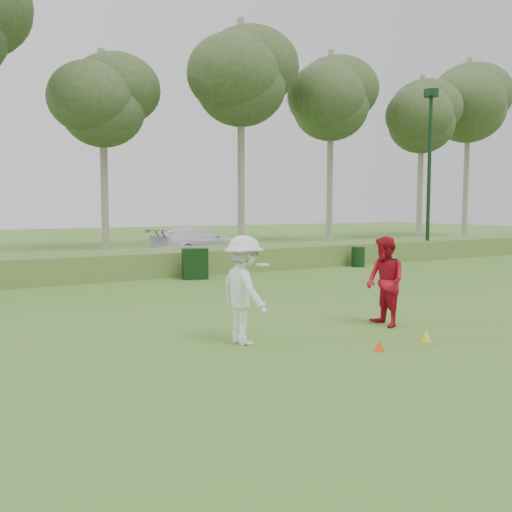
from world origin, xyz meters
TOP-DOWN VIEW (x-y plane):
  - ground at (0.00, 0.00)m, footprint 120.00×120.00m
  - reed_strip at (0.00, 12.00)m, footprint 80.00×3.00m
  - park_road at (0.00, 17.00)m, footprint 80.00×6.00m
  - lamp_post at (14.00, 11.00)m, footprint 0.70×0.70m
  - tree_4 at (2.00, 24.50)m, footprint 6.24×6.24m
  - tree_5 at (10.00, 22.50)m, footprint 7.28×7.28m
  - tree_6 at (18.00, 23.80)m, footprint 7.02×7.02m
  - tree_7 at (26.00, 22.80)m, footprint 6.50×6.50m
  - tree_8 at (33.00, 24.20)m, footprint 8.06×8.06m
  - player_white at (-2.31, 0.58)m, footprint 0.93×1.34m
  - player_red at (1.07, 0.38)m, footprint 0.88×1.05m
  - cone_orange at (-0.53, -1.17)m, footprint 0.18×0.18m
  - cone_yellow at (0.79, -1.05)m, footprint 0.19×0.19m
  - utility_cabinet at (0.93, 9.78)m, footprint 0.99×0.76m
  - trash_bin at (8.68, 9.98)m, footprint 0.71×0.71m
  - car_right at (4.50, 17.22)m, footprint 5.53×3.46m

SIDE VIEW (x-z plane):
  - ground at x=0.00m, z-range 0.00..0.00m
  - park_road at x=0.00m, z-range 0.00..0.06m
  - cone_orange at x=-0.53m, z-range 0.00..0.20m
  - cone_yellow at x=0.79m, z-range 0.00..0.21m
  - trash_bin at x=8.68m, z-range 0.00..0.85m
  - reed_strip at x=0.00m, z-range 0.00..0.90m
  - utility_cabinet at x=0.93m, z-range 0.00..1.10m
  - car_right at x=4.50m, z-range 0.06..1.55m
  - player_red at x=1.07m, z-range 0.00..1.94m
  - player_white at x=-2.31m, z-range 0.00..2.05m
  - lamp_post at x=14.00m, z-range 1.51..9.68m
  - tree_4 at x=2.00m, z-range 2.84..14.34m
  - tree_7 at x=26.00m, z-range 3.09..15.59m
  - tree_6 at x=18.00m, z-range 3.35..16.85m
  - tree_5 at x=10.00m, z-range 3.47..17.47m
  - tree_8 at x=33.00m, z-range 3.73..18.73m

